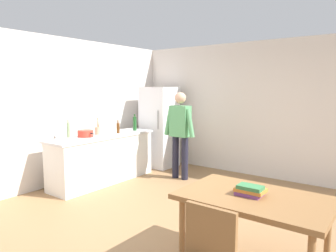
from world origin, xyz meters
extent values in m
plane|color=#936D47|center=(0.00, 0.00, 0.00)|extent=(14.00, 14.00, 0.00)
cube|color=silver|center=(0.00, 3.00, 1.35)|extent=(6.40, 0.12, 2.70)
cube|color=silver|center=(-2.60, 0.20, 1.35)|extent=(0.12, 5.60, 2.70)
cube|color=white|center=(-2.00, 0.80, 0.43)|extent=(0.60, 2.12, 0.86)
cube|color=silver|center=(-2.00, 0.80, 0.88)|extent=(0.64, 2.20, 0.04)
cube|color=white|center=(-1.90, 2.40, 0.90)|extent=(0.70, 0.64, 1.80)
cylinder|color=#B2B2B7|center=(-1.68, 2.06, 1.10)|extent=(0.02, 0.02, 0.40)
cylinder|color=#1E1E2D|center=(-1.06, 1.85, 0.42)|extent=(0.13, 0.13, 0.84)
cylinder|color=#1E1E2D|center=(-0.84, 1.85, 0.42)|extent=(0.13, 0.13, 0.84)
cube|color=#519960|center=(-0.95, 1.85, 1.14)|extent=(0.38, 0.22, 0.60)
sphere|color=tan|center=(-0.95, 1.85, 1.59)|extent=(0.22, 0.22, 0.22)
cylinder|color=#519960|center=(-1.20, 1.81, 1.12)|extent=(0.20, 0.09, 0.55)
cylinder|color=#519960|center=(-0.70, 1.81, 1.12)|extent=(0.20, 0.09, 0.55)
cube|color=olive|center=(1.40, -0.30, 0.72)|extent=(1.40, 0.90, 0.05)
cylinder|color=olive|center=(0.80, -0.65, 0.35)|extent=(0.06, 0.06, 0.70)
cylinder|color=olive|center=(0.80, 0.05, 0.35)|extent=(0.06, 0.06, 0.70)
cylinder|color=olive|center=(2.00, 0.05, 0.35)|extent=(0.06, 0.06, 0.70)
cube|color=olive|center=(1.40, -1.16, 0.70)|extent=(0.42, 0.04, 0.42)
cylinder|color=red|center=(-2.08, 0.47, 0.96)|extent=(0.28, 0.28, 0.12)
cube|color=black|center=(-2.25, 0.47, 0.98)|extent=(0.06, 0.03, 0.02)
cube|color=black|center=(-1.91, 0.47, 0.98)|extent=(0.06, 0.03, 0.02)
cylinder|color=tan|center=(-2.14, 0.80, 0.97)|extent=(0.11, 0.11, 0.14)
cylinder|color=olive|center=(-2.12, 0.80, 1.11)|extent=(0.02, 0.05, 0.22)
cylinder|color=olive|center=(-2.12, 0.79, 1.11)|extent=(0.02, 0.04, 0.22)
cylinder|color=#1E5123|center=(-1.95, 1.63, 1.04)|extent=(0.08, 0.08, 0.28)
cylinder|color=#1E5123|center=(-1.95, 1.63, 1.21)|extent=(0.03, 0.03, 0.06)
cylinder|color=#5B3314|center=(-1.94, 1.15, 1.00)|extent=(0.06, 0.06, 0.20)
cylinder|color=#5B3314|center=(-1.94, 1.15, 1.13)|extent=(0.02, 0.02, 0.06)
cylinder|color=gray|center=(-2.26, 0.24, 1.03)|extent=(0.06, 0.06, 0.26)
cylinder|color=gray|center=(-2.26, 0.24, 1.19)|extent=(0.02, 0.02, 0.06)
cube|color=#753D7F|center=(1.35, -0.31, 0.77)|extent=(0.24, 0.20, 0.03)
cube|color=orange|center=(1.36, -0.30, 0.80)|extent=(0.27, 0.20, 0.03)
cube|color=#387A47|center=(1.37, -0.32, 0.83)|extent=(0.23, 0.15, 0.04)
camera|label=1|loc=(2.48, -3.12, 1.78)|focal=33.48mm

